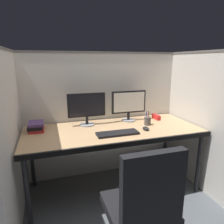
% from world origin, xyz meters
% --- Properties ---
extents(ground_plane, '(8.00, 8.00, 0.00)m').
position_xyz_m(ground_plane, '(0.00, 0.00, 0.00)').
color(ground_plane, '#4C5156').
extents(cubicle_partition_rear, '(2.21, 0.06, 1.57)m').
position_xyz_m(cubicle_partition_rear, '(0.00, 0.74, 0.79)').
color(cubicle_partition_rear, beige).
rests_on(cubicle_partition_rear, ground).
extents(cubicle_partition_left, '(0.06, 1.41, 1.57)m').
position_xyz_m(cubicle_partition_left, '(-0.99, 0.20, 0.79)').
color(cubicle_partition_left, beige).
rests_on(cubicle_partition_left, ground).
extents(cubicle_partition_right, '(0.06, 1.41, 1.57)m').
position_xyz_m(cubicle_partition_right, '(0.99, 0.20, 0.79)').
color(cubicle_partition_right, beige).
rests_on(cubicle_partition_right, ground).
extents(desk, '(1.90, 0.80, 0.74)m').
position_xyz_m(desk, '(0.00, 0.29, 0.69)').
color(desk, tan).
rests_on(desk, ground).
extents(monitor_left, '(0.43, 0.17, 0.37)m').
position_xyz_m(monitor_left, '(-0.25, 0.52, 0.96)').
color(monitor_left, gray).
rests_on(monitor_left, desk).
extents(monitor_right, '(0.43, 0.17, 0.37)m').
position_xyz_m(monitor_right, '(0.28, 0.55, 0.96)').
color(monitor_right, gray).
rests_on(monitor_right, desk).
extents(keyboard_main, '(0.43, 0.15, 0.02)m').
position_xyz_m(keyboard_main, '(-0.01, 0.13, 0.75)').
color(keyboard_main, black).
rests_on(keyboard_main, desk).
extents(computer_mouse, '(0.06, 0.10, 0.04)m').
position_xyz_m(computer_mouse, '(0.32, 0.16, 0.76)').
color(computer_mouse, black).
rests_on(computer_mouse, desk).
extents(red_stapler, '(0.04, 0.15, 0.06)m').
position_xyz_m(red_stapler, '(0.64, 0.51, 0.77)').
color(red_stapler, red).
rests_on(red_stapler, desk).
extents(pen_cup, '(0.08, 0.08, 0.17)m').
position_xyz_m(pen_cup, '(0.42, 0.32, 0.79)').
color(pen_cup, '#4C4742').
rests_on(pen_cup, desk).
extents(book_stack, '(0.16, 0.21, 0.10)m').
position_xyz_m(book_stack, '(-0.80, 0.50, 0.79)').
color(book_stack, '#B22626').
rests_on(book_stack, desk).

